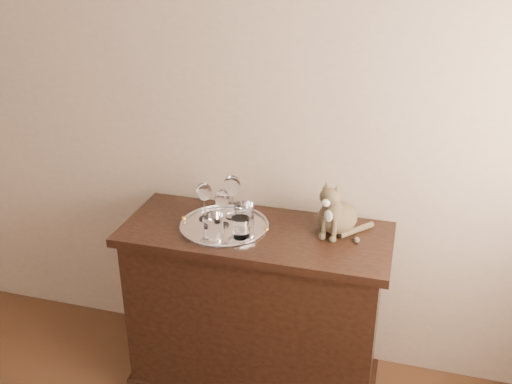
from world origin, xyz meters
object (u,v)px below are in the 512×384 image
Objects in this scene: sideboard at (255,309)px; tumbler_b at (213,226)px; cat at (338,204)px; wine_glass_b at (232,196)px; wine_glass_d at (223,208)px; tumbler_c at (244,215)px; tray at (224,227)px; wine_glass_a at (204,201)px; tumbler_a at (241,227)px.

tumbler_b is (-0.16, -0.11, 0.48)m from sideboard.
tumbler_b is 0.55m from cat.
wine_glass_b reaches higher than wine_glass_d.
cat reaches higher than tumbler_c.
sideboard is 0.52m from tumbler_b.
tray is 2.21× the size of wine_glass_a.
tumbler_c is at bearing -154.94° from cat.
tumbler_a is (-0.04, -0.08, 0.48)m from sideboard.
tumbler_c is at bearing 98.87° from tumbler_a.
tray is 0.12m from tumbler_b.
tumbler_c is (-0.06, 0.03, 0.48)m from sideboard.
sideboard is at bearing -149.31° from cat.
wine_glass_a is 2.04× the size of tumbler_a.
sideboard is at bearing 1.23° from wine_glass_d.
wine_glass_b is at bearing 26.84° from wine_glass_a.
cat is (0.35, 0.10, 0.56)m from sideboard.
wine_glass_b is 2.06× the size of tumbler_b.
tumbler_a is 0.34× the size of cat.
wine_glass_b reaches higher than tumbler_b.
wine_glass_a is at bearing 150.98° from tumbler_a.
wine_glass_b is 1.18× the size of wine_glass_d.
tumbler_a is at bearing -36.42° from wine_glass_d.
wine_glass_a is 0.17m from tumbler_b.
sideboard is 6.90× the size of wine_glass_d.
wine_glass_a is 1.04× the size of wine_glass_d.
tray is 0.10m from tumbler_c.
sideboard is at bearing 3.69° from tray.
tumbler_c is 0.38× the size of cat.
wine_glass_d is (-0.01, 0.01, 0.09)m from tray.
cat is at bearing 22.44° from tumbler_b.
sideboard is 13.49× the size of tumbler_a.
tumbler_b is at bearing -98.58° from tray.
sideboard is 12.03× the size of tumbler_c.
tumbler_a is (0.10, -0.07, 0.05)m from tray.
cat is (0.50, 0.21, 0.07)m from tumbler_b.
tumbler_a is at bearing -29.02° from wine_glass_a.
cat reaches higher than tumbler_a.
tumbler_b is at bearing -142.59° from cat.
wine_glass_a is 0.60m from cat.
wine_glass_b is 0.09m from wine_glass_d.
wine_glass_b is at bearing 118.42° from tumbler_a.
cat is (0.59, 0.07, 0.03)m from wine_glass_a.
tumbler_a is at bearing -61.58° from wine_glass_b.
cat is (0.39, 0.18, 0.08)m from tumbler_a.
cat is at bearing 12.33° from tray.
wine_glass_a is 0.13m from wine_glass_b.
tumbler_c is at bearing 22.68° from tray.
tumbler_c is at bearing -1.75° from wine_glass_a.
tumbler_b is 0.38× the size of cat.
tray is 0.14m from wine_glass_b.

